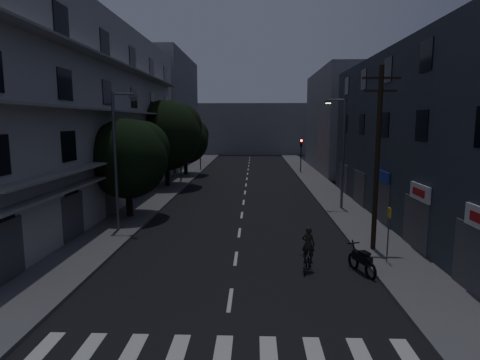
# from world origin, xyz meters

# --- Properties ---
(ground) EXTENTS (160.00, 160.00, 0.00)m
(ground) POSITION_xyz_m (0.00, 25.00, 0.00)
(ground) COLOR black
(ground) RESTS_ON ground
(sidewalk_left) EXTENTS (3.00, 90.00, 0.15)m
(sidewalk_left) POSITION_xyz_m (-7.50, 25.00, 0.07)
(sidewalk_left) COLOR #565659
(sidewalk_left) RESTS_ON ground
(sidewalk_right) EXTENTS (3.00, 90.00, 0.15)m
(sidewalk_right) POSITION_xyz_m (7.50, 25.00, 0.07)
(sidewalk_right) COLOR #565659
(sidewalk_right) RESTS_ON ground
(lane_markings) EXTENTS (0.15, 60.50, 0.01)m
(lane_markings) POSITION_xyz_m (0.00, 31.25, 0.01)
(lane_markings) COLOR beige
(lane_markings) RESTS_ON ground
(building_left) EXTENTS (7.00, 36.00, 14.00)m
(building_left) POSITION_xyz_m (-11.98, 18.00, 6.99)
(building_left) COLOR #A7A8A2
(building_left) RESTS_ON ground
(building_right) EXTENTS (6.19, 28.00, 11.00)m
(building_right) POSITION_xyz_m (11.99, 14.00, 5.50)
(building_right) COLOR #292E38
(building_right) RESTS_ON ground
(building_far_left) EXTENTS (6.00, 20.00, 16.00)m
(building_far_left) POSITION_xyz_m (-12.00, 48.00, 8.00)
(building_far_left) COLOR slate
(building_far_left) RESTS_ON ground
(building_far_right) EXTENTS (6.00, 20.00, 13.00)m
(building_far_right) POSITION_xyz_m (12.00, 42.00, 6.50)
(building_far_right) COLOR slate
(building_far_right) RESTS_ON ground
(building_far_end) EXTENTS (24.00, 8.00, 10.00)m
(building_far_end) POSITION_xyz_m (0.00, 70.00, 5.00)
(building_far_end) COLOR slate
(building_far_end) RESTS_ON ground
(tree_near) EXTENTS (5.32, 5.32, 6.56)m
(tree_near) POSITION_xyz_m (-7.52, 14.42, 4.25)
(tree_near) COLOR black
(tree_near) RESTS_ON sidewalk_left
(tree_mid) EXTENTS (6.86, 6.86, 8.44)m
(tree_mid) POSITION_xyz_m (-7.71, 27.27, 5.42)
(tree_mid) COLOR black
(tree_mid) RESTS_ON sidewalk_left
(tree_far) EXTENTS (5.51, 5.51, 6.81)m
(tree_far) POSITION_xyz_m (-7.42, 36.24, 4.42)
(tree_far) COLOR black
(tree_far) RESTS_ON sidewalk_left
(traffic_signal_far_right) EXTENTS (0.28, 0.37, 4.10)m
(traffic_signal_far_right) POSITION_xyz_m (6.74, 38.90, 3.10)
(traffic_signal_far_right) COLOR black
(traffic_signal_far_right) RESTS_ON sidewalk_right
(traffic_signal_far_left) EXTENTS (0.28, 0.37, 4.10)m
(traffic_signal_far_left) POSITION_xyz_m (-6.38, 41.32, 3.10)
(traffic_signal_far_left) COLOR black
(traffic_signal_far_left) RESTS_ON sidewalk_left
(street_lamp_left_near) EXTENTS (1.51, 0.25, 8.00)m
(street_lamp_left_near) POSITION_xyz_m (-7.08, 10.94, 4.60)
(street_lamp_left_near) COLOR #56575D
(street_lamp_left_near) RESTS_ON sidewalk_left
(street_lamp_right) EXTENTS (1.51, 0.25, 8.00)m
(street_lamp_right) POSITION_xyz_m (7.23, 17.52, 4.60)
(street_lamp_right) COLOR #5B5C63
(street_lamp_right) RESTS_ON sidewalk_right
(street_lamp_left_far) EXTENTS (1.51, 0.25, 8.00)m
(street_lamp_left_far) POSITION_xyz_m (-7.04, 31.24, 4.60)
(street_lamp_left_far) COLOR #57585E
(street_lamp_left_far) RESTS_ON sidewalk_left
(utility_pole) EXTENTS (1.80, 0.24, 9.00)m
(utility_pole) POSITION_xyz_m (6.87, 7.83, 4.87)
(utility_pole) COLOR black
(utility_pole) RESTS_ON sidewalk_right
(bus_stop_sign) EXTENTS (0.06, 0.35, 2.52)m
(bus_stop_sign) POSITION_xyz_m (6.93, 5.89, 1.89)
(bus_stop_sign) COLOR #595B60
(bus_stop_sign) RESTS_ON sidewalk_right
(motorcycle) EXTENTS (0.90, 1.99, 1.32)m
(motorcycle) POSITION_xyz_m (5.52, 4.85, 0.52)
(motorcycle) COLOR black
(motorcycle) RESTS_ON ground
(cyclist) EXTENTS (1.01, 1.66, 1.99)m
(cyclist) POSITION_xyz_m (3.23, 5.05, 0.67)
(cyclist) COLOR black
(cyclist) RESTS_ON ground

